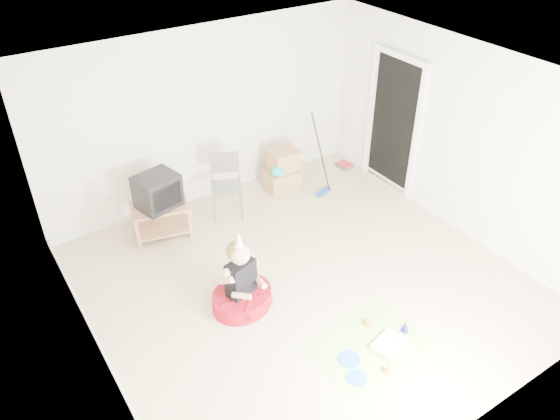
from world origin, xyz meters
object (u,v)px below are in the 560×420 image
tv_stand (161,217)px  birthday_cake (389,345)px  crt_tv (157,191)px  seated_woman (242,290)px  cardboard_boxes (283,171)px  folding_chair (226,187)px

tv_stand → birthday_cake: size_ratio=2.17×
tv_stand → crt_tv: (0.00, -0.00, 0.43)m
tv_stand → seated_woman: (0.21, -1.83, -0.05)m
tv_stand → seated_woman: 1.84m
seated_woman → crt_tv: bearing=96.7°
seated_woman → birthday_cake: (1.00, -1.46, -0.19)m
cardboard_boxes → birthday_cake: cardboard_boxes is taller
crt_tv → cardboard_boxes: size_ratio=0.82×
crt_tv → cardboard_boxes: 2.10m
folding_chair → cardboard_boxes: folding_chair is taller
tv_stand → cardboard_boxes: size_ratio=1.32×
tv_stand → cardboard_boxes: (2.06, 0.09, 0.03)m
crt_tv → birthday_cake: (1.21, -3.29, -0.67)m
seated_woman → tv_stand: bearing=96.7°
crt_tv → birthday_cake: bearing=-82.9°
tv_stand → crt_tv: 0.43m
crt_tv → birthday_cake: size_ratio=1.35×
folding_chair → birthday_cake: 3.26m
tv_stand → folding_chair: bearing=-3.7°
crt_tv → folding_chair: 1.03m
tv_stand → seated_woman: size_ratio=0.80×
tv_stand → crt_tv: crt_tv is taller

